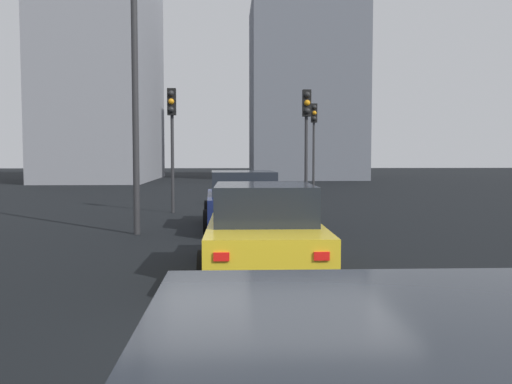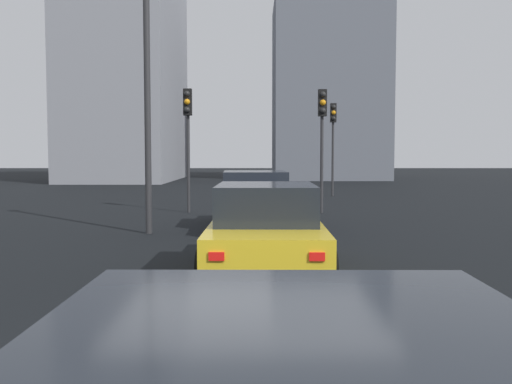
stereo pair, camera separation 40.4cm
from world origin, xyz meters
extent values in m
cube|color=black|center=(0.00, 0.00, -0.10)|extent=(160.00, 160.00, 0.20)
cube|color=#141E4C|center=(9.96, -0.02, 0.59)|extent=(4.60, 2.03, 0.67)
cube|color=#1E232B|center=(9.74, -0.03, 1.24)|extent=(2.10, 1.73, 0.62)
cylinder|color=black|center=(11.40, -0.92, 0.32)|extent=(0.65, 0.24, 0.64)
cylinder|color=black|center=(11.34, 0.96, 0.32)|extent=(0.65, 0.24, 0.64)
cylinder|color=black|center=(8.59, -1.01, 0.32)|extent=(0.65, 0.24, 0.64)
cylinder|color=black|center=(8.52, 0.87, 0.32)|extent=(0.65, 0.24, 0.64)
cube|color=red|center=(7.70, -0.78, 0.71)|extent=(0.04, 0.20, 0.11)
cube|color=red|center=(7.66, 0.58, 0.71)|extent=(0.04, 0.20, 0.11)
cube|color=gold|center=(3.90, -0.23, 0.58)|extent=(4.58, 1.83, 0.65)
cube|color=#1E232B|center=(3.67, -0.23, 1.21)|extent=(2.07, 1.58, 0.60)
cylinder|color=black|center=(5.30, -1.13, 0.32)|extent=(0.64, 0.23, 0.64)
cylinder|color=black|center=(5.33, 0.64, 0.32)|extent=(0.64, 0.23, 0.64)
cylinder|color=black|center=(2.48, -1.10, 0.32)|extent=(0.64, 0.23, 0.64)
cylinder|color=black|center=(2.50, 0.67, 0.32)|extent=(0.64, 0.23, 0.64)
cube|color=red|center=(1.60, -0.84, 0.70)|extent=(0.03, 0.20, 0.11)
cube|color=red|center=(1.61, 0.44, 0.70)|extent=(0.03, 0.20, 0.11)
cylinder|color=#2D2D30|center=(21.78, -3.73, 1.76)|extent=(0.11, 0.11, 3.53)
cube|color=black|center=(21.72, -3.73, 3.98)|extent=(0.20, 0.28, 0.90)
sphere|color=black|center=(21.61, -3.73, 4.25)|extent=(0.20, 0.20, 0.20)
sphere|color=orange|center=(21.61, -3.73, 3.98)|extent=(0.20, 0.20, 0.20)
sphere|color=black|center=(21.61, -3.73, 3.71)|extent=(0.20, 0.20, 0.20)
cylinder|color=#2D2D30|center=(14.07, 2.27, 1.66)|extent=(0.11, 0.11, 3.32)
cube|color=black|center=(14.01, 2.27, 3.77)|extent=(0.21, 0.29, 0.90)
sphere|color=black|center=(13.90, 2.27, 4.04)|extent=(0.20, 0.20, 0.20)
sphere|color=orange|center=(13.90, 2.27, 3.77)|extent=(0.20, 0.20, 0.20)
sphere|color=black|center=(13.90, 2.27, 3.50)|extent=(0.20, 0.20, 0.20)
cylinder|color=#2D2D30|center=(13.91, -2.30, 1.64)|extent=(0.11, 0.11, 3.28)
cube|color=black|center=(13.85, -2.30, 3.73)|extent=(0.21, 0.29, 0.90)
sphere|color=black|center=(13.74, -2.30, 4.00)|extent=(0.20, 0.20, 0.20)
sphere|color=orange|center=(13.74, -2.30, 3.73)|extent=(0.20, 0.20, 0.20)
sphere|color=black|center=(13.74, -2.30, 3.46)|extent=(0.20, 0.20, 0.20)
cylinder|color=#2D2D30|center=(8.76, 2.64, 3.18)|extent=(0.16, 0.16, 6.36)
cube|color=slate|center=(42.34, -6.00, 7.28)|extent=(9.70, 8.94, 14.57)
cube|color=gray|center=(39.84, 10.00, 8.79)|extent=(14.97, 7.48, 17.57)
camera|label=1|loc=(-5.53, 0.34, 1.98)|focal=40.08mm
camera|label=2|loc=(-5.54, -0.07, 1.98)|focal=40.08mm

